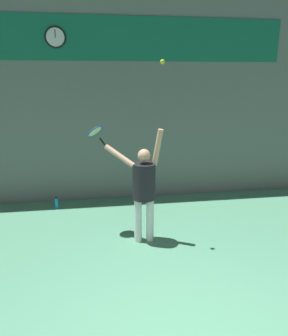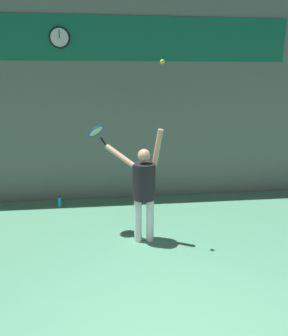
% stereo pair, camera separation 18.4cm
% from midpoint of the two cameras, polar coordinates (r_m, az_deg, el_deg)
% --- Properties ---
extents(back_wall, '(18.00, 0.10, 5.00)m').
position_cam_midpoint_polar(back_wall, '(7.51, -0.45, 13.36)').
color(back_wall, slate).
rests_on(back_wall, ground_plane).
extents(sponsor_banner, '(6.65, 0.02, 0.91)m').
position_cam_midpoint_polar(sponsor_banner, '(7.49, -0.41, 21.60)').
color(sponsor_banner, '#146B4C').
extents(scoreboard_clock, '(0.44, 0.04, 0.44)m').
position_cam_midpoint_polar(scoreboard_clock, '(7.47, -13.78, 21.20)').
color(scoreboard_clock, white).
extents(tennis_player, '(0.97, 0.59, 1.99)m').
position_cam_midpoint_polar(tennis_player, '(5.52, 0.89, -3.02)').
color(tennis_player, white).
rests_on(tennis_player, ground_plane).
extents(tennis_racket, '(0.39, 0.39, 0.37)m').
position_cam_midpoint_polar(tennis_racket, '(5.74, -7.35, 6.23)').
color(tennis_racket, black).
extents(tennis_ball, '(0.07, 0.07, 0.07)m').
position_cam_midpoint_polar(tennis_ball, '(5.15, 4.28, 17.98)').
color(tennis_ball, '#CCDB2D').
extents(water_bottle, '(0.08, 0.08, 0.27)m').
position_cam_midpoint_polar(water_bottle, '(7.49, -13.79, -5.76)').
color(water_bottle, '#198CCC').
rests_on(water_bottle, ground_plane).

